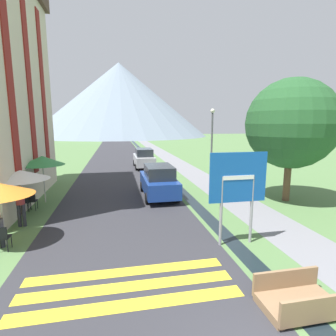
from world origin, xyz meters
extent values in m
plane|color=#517542|center=(0.00, 20.00, 0.00)|extent=(160.00, 160.00, 0.00)
cube|color=#2D2D33|center=(-2.50, 30.00, 0.00)|extent=(6.40, 60.00, 0.01)
cube|color=slate|center=(3.60, 30.00, 0.00)|extent=(2.20, 60.00, 0.01)
cube|color=black|center=(1.20, 30.00, 0.00)|extent=(0.60, 60.00, 0.00)
cube|color=yellow|center=(-2.50, 2.36, 0.01)|extent=(5.44, 0.44, 0.01)
cube|color=yellow|center=(-2.50, 3.06, 0.01)|extent=(5.44, 0.44, 0.01)
cube|color=yellow|center=(-2.50, 3.76, 0.01)|extent=(5.44, 0.44, 0.01)
cone|color=slate|center=(-1.02, 88.65, 11.98)|extent=(57.99, 57.99, 23.96)
cube|color=maroon|center=(-6.97, 9.38, 6.11)|extent=(0.06, 0.70, 9.17)
cube|color=maroon|center=(-6.97, 12.00, 6.11)|extent=(0.06, 0.70, 9.17)
cube|color=maroon|center=(-6.97, 14.62, 6.11)|extent=(0.06, 0.70, 9.17)
cylinder|color=gray|center=(0.69, 4.82, 1.20)|extent=(0.10, 0.10, 2.40)
cylinder|color=gray|center=(1.80, 4.82, 1.20)|extent=(0.10, 0.10, 2.40)
cube|color=#1451AD|center=(1.24, 4.80, 2.35)|extent=(2.01, 0.05, 1.68)
cube|color=white|center=(1.24, 4.77, 2.35)|extent=(1.10, 0.02, 0.14)
cube|color=#846647|center=(1.20, 1.50, 0.14)|extent=(1.70, 1.10, 0.12)
cube|color=#846647|center=(1.20, 0.99, 0.43)|extent=(1.70, 0.08, 0.45)
cube|color=#846647|center=(1.20, 2.01, 0.43)|extent=(1.70, 0.08, 0.45)
cube|color=#846647|center=(0.43, 1.50, 0.04)|extent=(0.16, 0.99, 0.08)
cube|color=#846647|center=(1.97, 1.50, 0.04)|extent=(0.16, 0.99, 0.08)
cube|color=navy|center=(-0.40, 11.26, 0.72)|extent=(1.71, 4.25, 0.84)
cube|color=#23282D|center=(-0.40, 11.05, 1.48)|extent=(1.45, 2.34, 0.68)
cylinder|color=black|center=(-1.22, 12.58, 0.30)|extent=(0.18, 0.60, 0.60)
cylinder|color=black|center=(0.42, 12.58, 0.30)|extent=(0.18, 0.60, 0.60)
cylinder|color=black|center=(-1.22, 9.95, 0.30)|extent=(0.18, 0.60, 0.60)
cylinder|color=black|center=(0.42, 9.95, 0.30)|extent=(0.18, 0.60, 0.60)
cube|color=#B2B2B7|center=(-0.16, 21.39, 0.72)|extent=(1.72, 4.29, 0.84)
cube|color=#23282D|center=(-0.16, 21.18, 1.48)|extent=(1.46, 2.36, 0.68)
cylinder|color=black|center=(-0.98, 22.72, 0.30)|extent=(0.18, 0.60, 0.60)
cylinder|color=black|center=(0.66, 22.72, 0.30)|extent=(0.18, 0.60, 0.60)
cylinder|color=black|center=(-0.98, 20.06, 0.30)|extent=(0.18, 0.60, 0.60)
cylinder|color=black|center=(0.66, 20.06, 0.30)|extent=(0.18, 0.60, 0.60)
cube|color=black|center=(-6.74, 10.07, 0.45)|extent=(0.40, 0.40, 0.04)
cube|color=black|center=(-6.74, 9.89, 0.65)|extent=(0.40, 0.04, 0.40)
cylinder|color=black|center=(-6.91, 10.24, 0.23)|extent=(0.03, 0.03, 0.45)
cylinder|color=black|center=(-6.57, 10.24, 0.23)|extent=(0.03, 0.03, 0.45)
cylinder|color=black|center=(-6.91, 9.90, 0.23)|extent=(0.03, 0.03, 0.45)
cylinder|color=black|center=(-6.57, 9.90, 0.23)|extent=(0.03, 0.03, 0.45)
cube|color=black|center=(-7.00, 9.95, 0.45)|extent=(0.40, 0.40, 0.04)
cube|color=black|center=(-7.00, 9.77, 0.65)|extent=(0.40, 0.04, 0.40)
cylinder|color=black|center=(-7.17, 10.12, 0.23)|extent=(0.03, 0.03, 0.45)
cylinder|color=black|center=(-6.83, 10.12, 0.23)|extent=(0.03, 0.03, 0.45)
cylinder|color=black|center=(-7.17, 9.78, 0.23)|extent=(0.03, 0.03, 0.45)
cylinder|color=black|center=(-6.83, 9.78, 0.23)|extent=(0.03, 0.03, 0.45)
cube|color=black|center=(-6.41, 5.84, 0.45)|extent=(0.40, 0.40, 0.04)
cube|color=black|center=(-6.41, 5.66, 0.65)|extent=(0.40, 0.04, 0.40)
cylinder|color=black|center=(-6.58, 6.01, 0.23)|extent=(0.03, 0.03, 0.45)
cylinder|color=black|center=(-6.24, 6.01, 0.23)|extent=(0.03, 0.03, 0.45)
cylinder|color=black|center=(-6.24, 5.67, 0.23)|extent=(0.03, 0.03, 0.45)
cylinder|color=#B7B2A8|center=(-6.55, 6.30, 1.03)|extent=(0.06, 0.06, 2.06)
cone|color=orange|center=(-6.55, 6.30, 1.96)|extent=(2.14, 2.14, 0.42)
cylinder|color=#B7B2A8|center=(-6.78, 8.98, 1.02)|extent=(0.06, 0.06, 2.03)
cone|color=silver|center=(-6.78, 8.98, 1.93)|extent=(2.36, 2.36, 0.41)
cylinder|color=#B7B2A8|center=(-6.46, 11.29, 1.17)|extent=(0.06, 0.06, 2.34)
cone|color=#338442|center=(-6.46, 11.29, 2.24)|extent=(2.20, 2.20, 0.48)
cylinder|color=#282833|center=(-6.54, 6.09, 0.23)|extent=(0.14, 0.14, 0.46)
cylinder|color=#282833|center=(-6.62, 7.94, 0.46)|extent=(0.14, 0.14, 0.93)
cylinder|color=#282833|center=(-6.44, 7.94, 0.46)|extent=(0.14, 0.14, 0.93)
cylinder|color=maroon|center=(-6.53, 7.94, 1.21)|extent=(0.32, 0.32, 0.56)
sphere|color=#9E755B|center=(-6.53, 7.94, 1.59)|extent=(0.22, 0.22, 0.22)
cylinder|color=#282833|center=(-7.10, 9.33, 0.23)|extent=(0.14, 0.14, 0.46)
cylinder|color=#282833|center=(-6.92, 9.33, 0.23)|extent=(0.14, 0.14, 0.46)
cylinder|color=gray|center=(-7.01, 9.33, 0.72)|extent=(0.32, 0.32, 0.52)
sphere|color=beige|center=(-7.01, 9.33, 1.08)|extent=(0.22, 0.22, 0.22)
cylinder|color=#515156|center=(3.48, 13.25, 2.40)|extent=(0.12, 0.12, 4.81)
sphere|color=silver|center=(3.48, 13.25, 4.93)|extent=(0.28, 0.28, 0.28)
cylinder|color=brown|center=(6.23, 9.11, 1.06)|extent=(0.36, 0.36, 2.13)
sphere|color=#235128|center=(6.23, 9.11, 4.10)|extent=(4.64, 4.64, 4.64)
camera|label=1|loc=(-2.71, -3.09, 4.10)|focal=28.00mm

